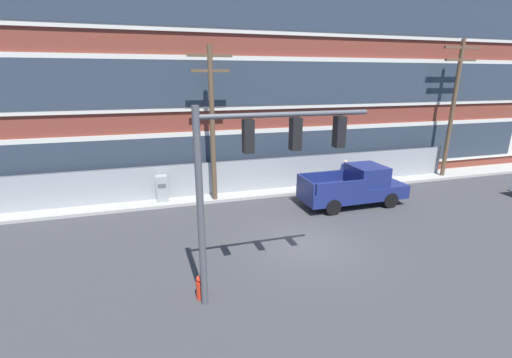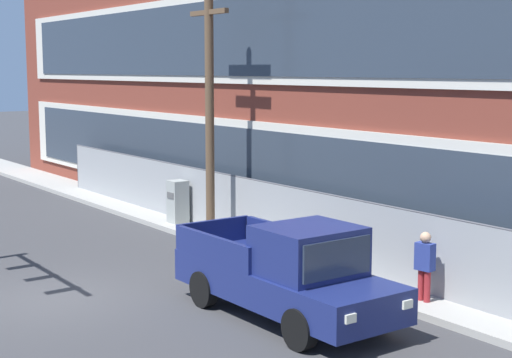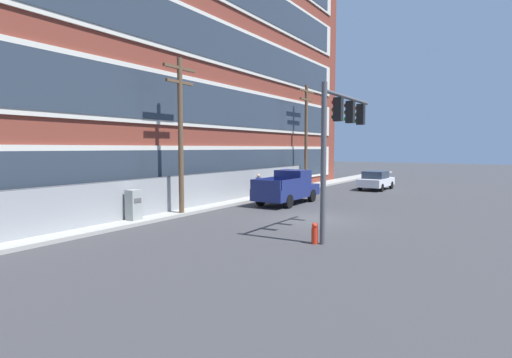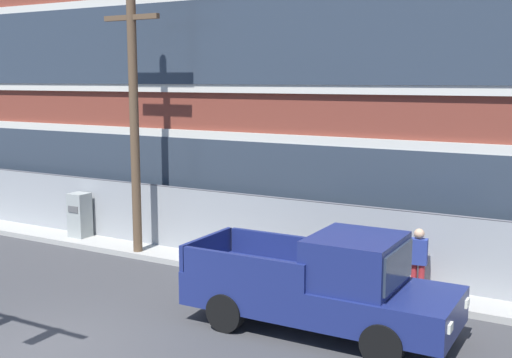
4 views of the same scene
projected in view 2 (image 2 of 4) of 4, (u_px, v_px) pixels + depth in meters
name	position (u px, v px, depth m)	size (l,w,h in m)	color
ground_plane	(51.00, 298.00, 17.75)	(160.00, 160.00, 0.00)	#38383A
sidewalk_building_side	(283.00, 255.00, 21.54)	(80.00, 1.86, 0.16)	#9E9B93
chain_link_fence	(270.00, 216.00, 22.21)	(27.51, 0.06, 2.00)	gray
pickup_truck_navy	(289.00, 274.00, 16.11)	(5.58, 2.17, 2.08)	navy
utility_pole_near_corner	(209.00, 96.00, 22.70)	(2.19, 0.26, 7.97)	brown
electrical_cabinet	(178.00, 204.00, 25.65)	(0.58, 0.56, 1.56)	#939993
pedestrian_near_cabinet	(425.00, 264.00, 16.90)	(0.43, 0.30, 1.69)	maroon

